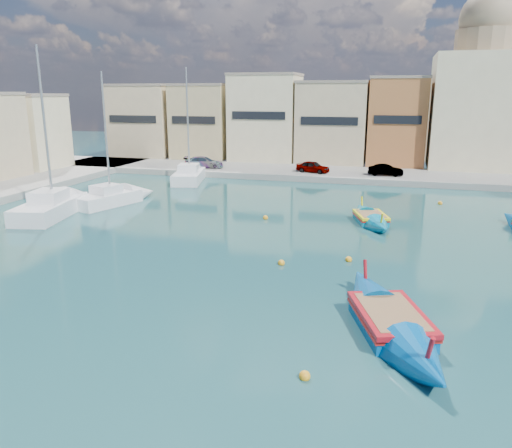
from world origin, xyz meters
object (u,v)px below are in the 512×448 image
at_px(yacht_midnorth, 123,196).
at_px(yacht_mid, 64,203).
at_px(luzzu_blue_south, 390,323).
at_px(yacht_north, 192,174).
at_px(church_block, 481,94).
at_px(luzzu_green, 371,219).

relative_size(yacht_midnorth, yacht_mid, 0.86).
bearing_deg(luzzu_blue_south, yacht_north, 124.86).
distance_m(church_block, luzzu_blue_south, 43.99).
distance_m(luzzu_green, yacht_north, 22.99).
height_order(yacht_north, yacht_midnorth, yacht_north).
bearing_deg(yacht_north, church_block, 24.85).
height_order(church_block, luzzu_green, church_block).
distance_m(luzzu_blue_south, yacht_mid, 27.92).
bearing_deg(church_block, yacht_mid, -138.30).
bearing_deg(church_block, luzzu_green, -110.02).
bearing_deg(yacht_north, luzzu_green, -35.23).
bearing_deg(luzzu_blue_south, yacht_mid, 150.49).
bearing_deg(luzzu_blue_south, yacht_midnorth, 140.80).
relative_size(church_block, yacht_north, 1.62).
bearing_deg(yacht_north, yacht_midnorth, -94.73).
relative_size(luzzu_blue_south, yacht_midnorth, 0.90).
distance_m(church_block, yacht_mid, 43.93).
bearing_deg(church_block, yacht_midnorth, -139.59).
bearing_deg(luzzu_green, yacht_north, 144.77).
bearing_deg(yacht_mid, luzzu_green, 5.88).
height_order(church_block, yacht_mid, church_block).
xyz_separation_m(church_block, yacht_north, (-28.41, -13.15, -7.94)).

